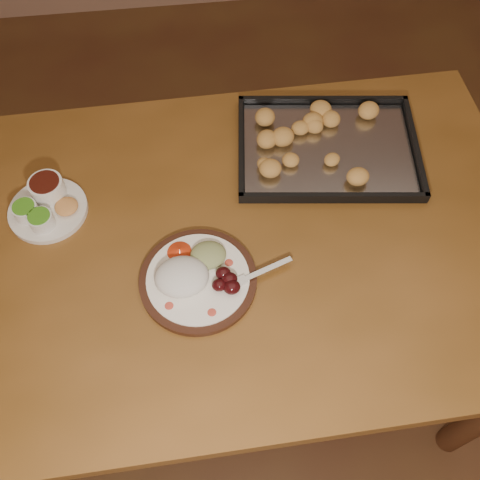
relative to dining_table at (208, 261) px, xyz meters
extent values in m
plane|color=brown|center=(0.23, -0.05, -0.65)|extent=(4.00, 4.00, 0.00)
cube|color=brown|center=(0.00, 0.00, 0.08)|extent=(1.52, 0.93, 0.04)
cylinder|color=#4B2A16|center=(0.67, 0.39, -0.30)|extent=(0.07, 0.07, 0.71)
cylinder|color=black|center=(-0.03, -0.10, 0.10)|extent=(0.25, 0.25, 0.01)
cylinder|color=white|center=(-0.03, -0.10, 0.11)|extent=(0.22, 0.22, 0.01)
ellipsoid|color=#C6402F|center=(-0.09, -0.16, 0.12)|extent=(0.02, 0.02, 0.00)
ellipsoid|color=#C6402F|center=(0.00, -0.19, 0.12)|extent=(0.02, 0.02, 0.00)
ellipsoid|color=#C6402F|center=(0.04, -0.08, 0.12)|extent=(0.02, 0.02, 0.00)
ellipsoid|color=#C6402F|center=(-0.10, -0.08, 0.12)|extent=(0.02, 0.02, 0.00)
ellipsoid|color=silver|center=(-0.06, -0.10, 0.13)|extent=(0.13, 0.11, 0.05)
ellipsoid|color=#40090D|center=(0.02, -0.13, 0.13)|extent=(0.03, 0.03, 0.02)
ellipsoid|color=#40090D|center=(0.04, -0.12, 0.13)|extent=(0.03, 0.03, 0.02)
ellipsoid|color=#40090D|center=(0.03, -0.11, 0.13)|extent=(0.03, 0.03, 0.02)
ellipsoid|color=#40090D|center=(0.04, -0.14, 0.13)|extent=(0.03, 0.03, 0.02)
ellipsoid|color=tan|center=(0.00, -0.06, 0.12)|extent=(0.09, 0.08, 0.03)
cone|color=red|center=(-0.06, -0.04, 0.12)|extent=(0.07, 0.07, 0.02)
cube|color=white|center=(0.12, -0.10, 0.12)|extent=(0.12, 0.05, 0.00)
cube|color=white|center=(0.06, -0.12, 0.12)|extent=(0.04, 0.03, 0.00)
cylinder|color=white|center=(0.04, -0.14, 0.12)|extent=(0.03, 0.01, 0.00)
cylinder|color=white|center=(0.04, -0.13, 0.12)|extent=(0.03, 0.01, 0.00)
cylinder|color=white|center=(0.04, -0.13, 0.12)|extent=(0.03, 0.01, 0.00)
cylinder|color=white|center=(0.04, -0.12, 0.12)|extent=(0.03, 0.01, 0.00)
cylinder|color=silver|center=(-0.35, 0.12, 0.10)|extent=(0.18, 0.18, 0.01)
cylinder|color=white|center=(-0.39, 0.10, 0.13)|extent=(0.06, 0.06, 0.03)
cylinder|color=#418B1B|center=(-0.39, 0.10, 0.14)|extent=(0.05, 0.05, 0.00)
cylinder|color=white|center=(-0.36, 0.07, 0.13)|extent=(0.06, 0.06, 0.03)
cylinder|color=#418B1B|center=(-0.36, 0.07, 0.14)|extent=(0.05, 0.05, 0.00)
cylinder|color=white|center=(-0.35, 0.16, 0.13)|extent=(0.08, 0.08, 0.04)
cylinder|color=#3A110A|center=(-0.35, 0.16, 0.15)|extent=(0.07, 0.07, 0.00)
ellipsoid|color=#E39B50|center=(-0.31, 0.11, 0.12)|extent=(0.05, 0.05, 0.02)
cube|color=black|center=(0.32, 0.22, 0.10)|extent=(0.47, 0.37, 0.01)
cube|color=black|center=(0.34, 0.38, 0.12)|extent=(0.44, 0.06, 0.02)
cube|color=black|center=(0.30, 0.07, 0.12)|extent=(0.44, 0.06, 0.02)
cube|color=black|center=(0.53, 0.19, 0.12)|extent=(0.05, 0.32, 0.02)
cube|color=black|center=(0.11, 0.25, 0.12)|extent=(0.05, 0.32, 0.02)
cube|color=#B1B2B6|center=(0.32, 0.22, 0.11)|extent=(0.44, 0.34, 0.00)
ellipsoid|color=gold|center=(0.38, 0.21, 0.13)|extent=(0.05, 0.05, 0.03)
ellipsoid|color=gold|center=(0.43, 0.24, 0.13)|extent=(0.06, 0.06, 0.03)
ellipsoid|color=gold|center=(0.38, 0.29, 0.13)|extent=(0.07, 0.07, 0.03)
ellipsoid|color=gold|center=(0.36, 0.27, 0.13)|extent=(0.06, 0.06, 0.03)
ellipsoid|color=gold|center=(0.31, 0.30, 0.13)|extent=(0.06, 0.06, 0.03)
ellipsoid|color=gold|center=(0.29, 0.26, 0.13)|extent=(0.07, 0.07, 0.03)
ellipsoid|color=gold|center=(0.22, 0.26, 0.13)|extent=(0.06, 0.06, 0.03)
ellipsoid|color=gold|center=(0.25, 0.23, 0.13)|extent=(0.05, 0.05, 0.03)
ellipsoid|color=gold|center=(0.20, 0.21, 0.13)|extent=(0.06, 0.06, 0.03)
ellipsoid|color=gold|center=(0.25, 0.16, 0.13)|extent=(0.07, 0.07, 0.03)
ellipsoid|color=gold|center=(0.30, 0.18, 0.13)|extent=(0.06, 0.06, 0.03)
ellipsoid|color=gold|center=(0.34, 0.15, 0.13)|extent=(0.06, 0.06, 0.03)
ellipsoid|color=gold|center=(0.36, 0.14, 0.13)|extent=(0.07, 0.07, 0.03)
ellipsoid|color=gold|center=(0.44, 0.18, 0.13)|extent=(0.06, 0.06, 0.03)
camera|label=1|loc=(0.00, -0.63, 1.11)|focal=40.00mm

